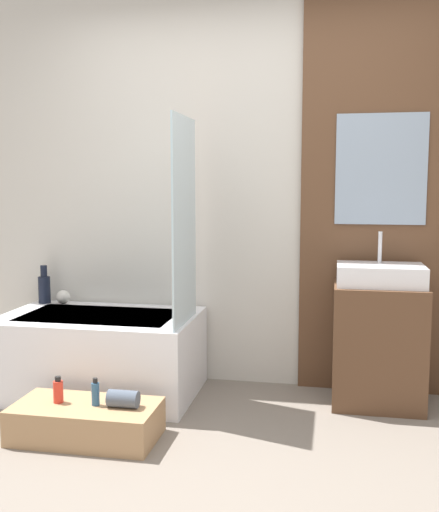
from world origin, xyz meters
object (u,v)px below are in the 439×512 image
wooden_step_bench (86,421)px  vase_tall_dark (44,288)px  bottle_soap_secondary (95,393)px  bottle_soap_primary (58,391)px  bathtub (100,354)px  vase_round_light (63,297)px  sink (380,275)px

wooden_step_bench → vase_tall_dark: (-0.71, 0.97, 0.53)m
bottle_soap_secondary → bottle_soap_primary: bearing=-180.0°
bathtub → vase_round_light: bearing=143.1°
bottle_soap_primary → bottle_soap_secondary: (0.21, 0.00, 0.00)m
bottle_soap_secondary → vase_tall_dark: bearing=128.5°
bathtub → bottle_soap_primary: (0.04, -0.67, -0.01)m
vase_round_light → bottle_soap_secondary: (0.63, -0.96, -0.31)m
bathtub → vase_tall_dark: vase_tall_dark is taller
vase_round_light → bottle_soap_primary: (0.42, -0.96, -0.31)m
wooden_step_bench → bottle_soap_secondary: bottle_soap_secondary is taller
wooden_step_bench → bottle_soap_secondary: (0.06, 0.00, 0.16)m
bathtub → bottle_soap_secondary: (0.25, -0.67, -0.01)m
bathtub → sink: sink is taller
sink → bottle_soap_primary: sink is taller
bottle_soap_secondary → bathtub: bearing=110.0°
wooden_step_bench → sink: 1.88m
bathtub → sink: (1.73, 0.14, 0.54)m
sink → vase_tall_dark: sink is taller
sink → bottle_soap_secondary: bearing=-151.2°
bathtub → sink: 1.82m
bathtub → bottle_soap_primary: bathtub is taller
sink → bottle_soap_primary: (-1.69, -0.82, -0.55)m
bathtub → wooden_step_bench: size_ratio=1.62×
wooden_step_bench → bottle_soap_primary: 0.22m
vase_round_light → bottle_soap_secondary: bearing=-56.9°
wooden_step_bench → vase_tall_dark: bearing=126.4°
wooden_step_bench → vase_tall_dark: 1.31m
wooden_step_bench → bottle_soap_secondary: 0.17m
vase_round_light → wooden_step_bench: bearing=-59.3°
vase_tall_dark → bottle_soap_secondary: 1.29m
sink → vase_round_light: bearing=176.2°
wooden_step_bench → bottle_soap_primary: bottle_soap_primary is taller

